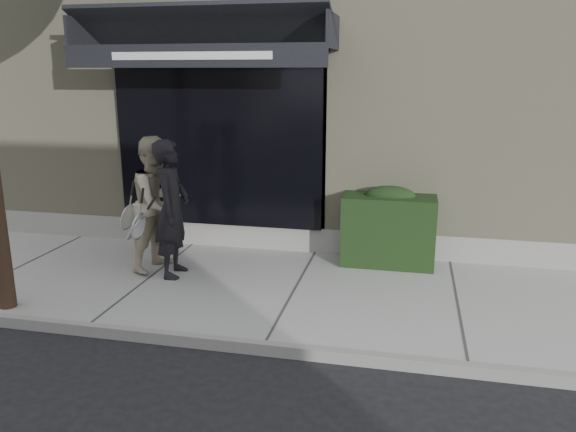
# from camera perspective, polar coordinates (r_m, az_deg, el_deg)

# --- Properties ---
(ground) EXTENTS (80.00, 80.00, 0.00)m
(ground) POSITION_cam_1_polar(r_m,az_deg,el_deg) (7.30, 0.75, -8.20)
(ground) COLOR black
(ground) RESTS_ON ground
(sidewalk) EXTENTS (20.00, 3.00, 0.12)m
(sidewalk) POSITION_cam_1_polar(r_m,az_deg,el_deg) (7.27, 0.75, -7.76)
(sidewalk) COLOR #9E9E99
(sidewalk) RESTS_ON ground
(curb) EXTENTS (20.00, 0.10, 0.14)m
(curb) POSITION_cam_1_polar(r_m,az_deg,el_deg) (5.90, -2.39, -13.24)
(curb) COLOR gray
(curb) RESTS_ON ground
(building_facade) EXTENTS (14.30, 8.04, 5.64)m
(building_facade) POSITION_cam_1_polar(r_m,az_deg,el_deg) (11.63, 5.87, 14.03)
(building_facade) COLOR tan
(building_facade) RESTS_ON ground
(hedge) EXTENTS (1.30, 0.70, 1.14)m
(hedge) POSITION_cam_1_polar(r_m,az_deg,el_deg) (8.14, 10.18, -1.11)
(hedge) COLOR black
(hedge) RESTS_ON sidewalk
(pedestrian_front) EXTENTS (0.72, 0.90, 1.85)m
(pedestrian_front) POSITION_cam_1_polar(r_m,az_deg,el_deg) (7.60, -11.74, 0.70)
(pedestrian_front) COLOR black
(pedestrian_front) RESTS_ON sidewalk
(pedestrian_back) EXTENTS (0.91, 1.05, 1.86)m
(pedestrian_back) POSITION_cam_1_polar(r_m,az_deg,el_deg) (7.92, -13.06, 1.22)
(pedestrian_back) COLOR beige
(pedestrian_back) RESTS_ON sidewalk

